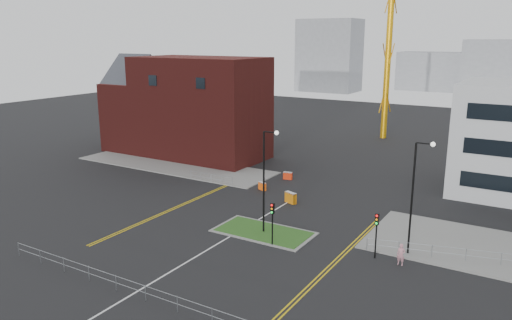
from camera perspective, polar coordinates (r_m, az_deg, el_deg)
The scene contains 24 objects.
ground at distance 39.16m, azimuth -7.78°, elevation -11.41°, with size 200.00×200.00×0.00m, color black.
pavement_left at distance 67.23m, azimuth -9.33°, elevation -0.59°, with size 28.00×8.00×0.12m, color slate.
island_kerb at distance 44.11m, azimuth 0.87°, elevation -8.23°, with size 8.60×4.60×0.08m, color slate.
grass_island at distance 44.11m, azimuth 0.87°, elevation -8.21°, with size 8.00×4.00×0.12m, color #26551C.
brick_building at distance 72.33m, azimuth -8.26°, elevation 5.96°, with size 24.20×10.07×14.24m.
streetlamp_island at distance 42.28m, azimuth 1.15°, elevation -1.53°, with size 1.46×0.36×9.18m.
streetlamp_right_near at distance 39.84m, azimuth 17.78°, elevation -3.18°, with size 1.46×0.36×9.18m.
traffic_light_island at distance 40.64m, azimuth 1.88°, elevation -6.40°, with size 0.28×0.33×3.65m.
traffic_light_right at distance 39.43m, azimuth 13.61°, elevation -7.45°, with size 0.28×0.33×3.65m.
railing_front at distance 34.88m, azimuth -14.18°, elevation -13.63°, with size 24.05×0.05×1.10m.
railing_left at distance 58.60m, azimuth -5.17°, elevation -1.92°, with size 6.05×0.05×1.10m.
railing_right at distance 41.96m, azimuth 26.27°, elevation -9.85°, with size 19.05×5.05×1.10m.
centre_line at distance 40.57m, azimuth -5.98°, elevation -10.41°, with size 0.15×30.00×0.01m, color silver.
yellow_left_a at distance 51.64m, azimuth -8.62°, elevation -5.08°, with size 0.12×24.00×0.01m, color gold.
yellow_left_b at distance 51.46m, azimuth -8.36°, elevation -5.14°, with size 0.12×24.00×0.01m, color gold.
yellow_right_a at distance 39.46m, azimuth 8.98°, elevation -11.24°, with size 0.12×20.00×0.01m, color gold.
yellow_right_b at distance 39.36m, azimuth 9.39°, elevation -11.33°, with size 0.12×20.00×0.01m, color gold.
skyline_a at distance 160.14m, azimuth 8.36°, elevation 11.72°, with size 18.00×12.00×22.00m, color gray.
skyline_b at distance 158.03m, azimuth 26.97°, elevation 9.27°, with size 24.00×12.00×16.00m, color gray.
skyline_d at distance 170.40m, azimuth 21.10°, elevation 9.39°, with size 30.00×12.00×12.00m, color gray.
pedestrian at distance 39.45m, azimuth 16.23°, elevation -10.33°, with size 0.61×0.40×1.68m, color pink.
barrier_left at distance 55.75m, azimuth 0.72°, elevation -2.97°, with size 1.11×0.76×0.89m.
barrier_mid at distance 60.00m, azimuth 3.66°, elevation -1.77°, with size 1.12×0.55×0.90m.
barrier_right at distance 51.56m, azimuth 3.98°, elevation -4.26°, with size 1.43×0.91×1.14m.
Camera 1 is at (22.61, -27.29, 16.65)m, focal length 35.00 mm.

